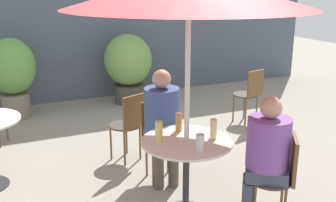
# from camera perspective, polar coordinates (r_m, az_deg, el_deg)

# --- Properties ---
(storefront_wall) EXTENTS (10.00, 0.06, 3.00)m
(storefront_wall) POSITION_cam_1_polar(r_m,az_deg,el_deg) (7.18, -14.14, 11.75)
(storefront_wall) COLOR #4C5666
(storefront_wall) RESTS_ON ground_plane
(cafe_table_near) EXTENTS (0.80, 0.80, 0.74)m
(cafe_table_near) POSITION_cam_1_polar(r_m,az_deg,el_deg) (3.51, 2.67, -8.40)
(cafe_table_near) COLOR #2D2D33
(cafe_table_near) RESTS_ON ground_plane
(bistro_chair_0) EXTENTS (0.44, 0.43, 0.84)m
(bistro_chair_0) POSITION_cam_1_polar(r_m,az_deg,el_deg) (3.53, 16.11, -9.91)
(bistro_chair_0) COLOR #42382D
(bistro_chair_0) RESTS_ON ground_plane
(bistro_chair_1) EXTENTS (0.38, 0.39, 0.84)m
(bistro_chair_1) POSITION_cam_1_polar(r_m,az_deg,el_deg) (4.24, -1.43, -4.63)
(bistro_chair_1) COLOR #42382D
(bistro_chair_1) RESTS_ON ground_plane
(bistro_chair_2) EXTENTS (0.39, 0.41, 0.84)m
(bistro_chair_2) POSITION_cam_1_polar(r_m,az_deg,el_deg) (6.00, 11.87, 1.42)
(bistro_chair_2) COLOR #42382D
(bistro_chair_2) RESTS_ON ground_plane
(bistro_chair_4) EXTENTS (0.41, 0.43, 0.84)m
(bistro_chair_4) POSITION_cam_1_polar(r_m,az_deg,el_deg) (4.62, -5.61, -2.91)
(bistro_chair_4) COLOR #42382D
(bistro_chair_4) RESTS_ON ground_plane
(seated_person_0) EXTENTS (0.46, 0.45, 1.17)m
(seated_person_0) POSITION_cam_1_polar(r_m,az_deg,el_deg) (3.44, 13.99, -7.12)
(seated_person_0) COLOR #42475B
(seated_person_0) RESTS_ON ground_plane
(seated_person_1) EXTENTS (0.36, 0.38, 1.23)m
(seated_person_1) POSITION_cam_1_polar(r_m,az_deg,el_deg) (4.04, -0.85, -2.53)
(seated_person_1) COLOR brown
(seated_person_1) RESTS_ON ground_plane
(beer_glass_0) EXTENTS (0.07, 0.07, 0.14)m
(beer_glass_0) POSITION_cam_1_polar(r_m,az_deg,el_deg) (3.22, 4.67, -6.06)
(beer_glass_0) COLOR silver
(beer_glass_0) RESTS_ON cafe_table_near
(beer_glass_1) EXTENTS (0.06, 0.06, 0.18)m
(beer_glass_1) POSITION_cam_1_polar(r_m,az_deg,el_deg) (3.48, 6.62, -4.03)
(beer_glass_1) COLOR beige
(beer_glass_1) RESTS_ON cafe_table_near
(beer_glass_2) EXTENTS (0.06, 0.06, 0.17)m
(beer_glass_2) POSITION_cam_1_polar(r_m,az_deg,el_deg) (3.63, 1.56, -3.08)
(beer_glass_2) COLOR #B28433
(beer_glass_2) RESTS_ON cafe_table_near
(beer_glass_3) EXTENTS (0.07, 0.07, 0.19)m
(beer_glass_3) POSITION_cam_1_polar(r_m,az_deg,el_deg) (3.36, -1.34, -4.52)
(beer_glass_3) COLOR #DBC65B
(beer_glass_3) RESTS_ON cafe_table_near
(potted_plant_0) EXTENTS (0.72, 0.72, 1.27)m
(potted_plant_0) POSITION_cam_1_polar(r_m,az_deg,el_deg) (6.57, -21.68, 3.95)
(potted_plant_0) COLOR slate
(potted_plant_0) RESTS_ON ground_plane
(potted_plant_1) EXTENTS (0.83, 0.83, 1.22)m
(potted_plant_1) POSITION_cam_1_polar(r_m,az_deg,el_deg) (6.97, -5.80, 5.37)
(potted_plant_1) COLOR #47423D
(potted_plant_1) RESTS_ON ground_plane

